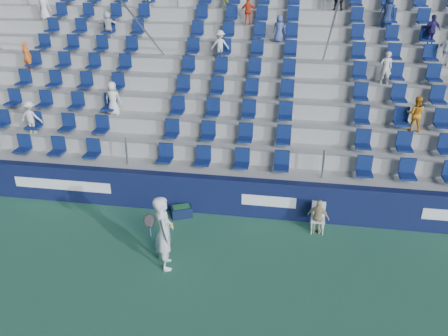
{
  "coord_description": "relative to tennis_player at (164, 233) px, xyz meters",
  "views": [
    {
      "loc": [
        1.95,
        -8.2,
        7.09
      ],
      "look_at": [
        0.2,
        2.8,
        1.7
      ],
      "focal_mm": 35.0,
      "sensor_mm": 36.0,
      "label": 1
    }
  ],
  "objects": [
    {
      "name": "tennis_player",
      "position": [
        0.0,
        0.0,
        0.0
      ],
      "size": [
        0.76,
        0.86,
        2.0
      ],
      "color": "silver",
      "rests_on": "ground"
    },
    {
      "name": "sponsor_wall",
      "position": [
        0.91,
        2.75,
        -0.4
      ],
      "size": [
        24.0,
        0.32,
        1.2
      ],
      "color": "#10173E",
      "rests_on": "ground"
    },
    {
      "name": "line_judge_chair",
      "position": [
        3.84,
        2.24,
        -0.49
      ],
      "size": [
        0.41,
        0.42,
        0.89
      ],
      "color": "white",
      "rests_on": "ground"
    },
    {
      "name": "ground",
      "position": [
        0.91,
        -0.4,
        -1.0
      ],
      "size": [
        70.0,
        70.0,
        0.0
      ],
      "primitive_type": "plane",
      "color": "#2A6247",
      "rests_on": "ground"
    },
    {
      "name": "ball_bin",
      "position": [
        -0.19,
        2.35,
        -0.82
      ],
      "size": [
        0.72,
        0.62,
        0.34
      ],
      "color": "black",
      "rests_on": "ground"
    },
    {
      "name": "line_judge",
      "position": [
        3.84,
        2.1,
        -0.47
      ],
      "size": [
        0.67,
        0.45,
        1.06
      ],
      "primitive_type": "imported",
      "rotation": [
        0.0,
        0.0,
        2.81
      ],
      "color": "tan",
      "rests_on": "ground"
    },
    {
      "name": "grandstand",
      "position": [
        0.91,
        7.84,
        1.13
      ],
      "size": [
        24.0,
        8.17,
        6.63
      ],
      "color": "#9D9D98",
      "rests_on": "ground"
    }
  ]
}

